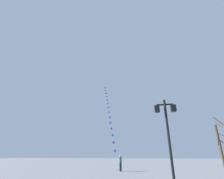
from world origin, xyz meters
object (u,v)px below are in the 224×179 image
at_px(twin_lantern_lamp_post, 167,124).
at_px(kite_flyer, 120,162).
at_px(bare_tree, 221,146).
at_px(kite_train, 109,112).

distance_m(twin_lantern_lamp_post, kite_flyer, 11.30).
relative_size(twin_lantern_lamp_post, kite_flyer, 2.79).
bearing_deg(twin_lantern_lamp_post, bare_tree, 53.31).
bearing_deg(twin_lantern_lamp_post, kite_train, 109.80).
distance_m(kite_flyer, bare_tree, 10.18).
xyz_separation_m(twin_lantern_lamp_post, bare_tree, (5.77, 7.74, -0.88)).
xyz_separation_m(kite_flyer, bare_tree, (9.73, -2.56, 1.52)).
bearing_deg(kite_flyer, bare_tree, -123.10).
distance_m(kite_train, kite_flyer, 12.75).
height_order(twin_lantern_lamp_post, bare_tree, bare_tree).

